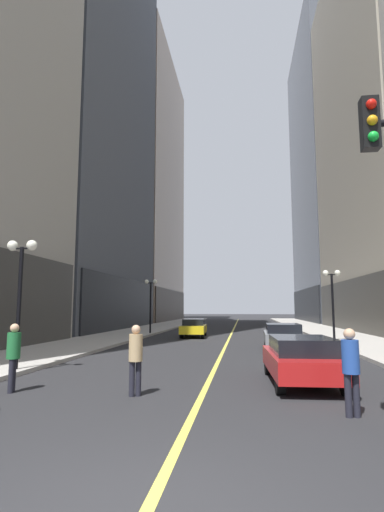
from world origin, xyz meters
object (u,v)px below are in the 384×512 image
object	(u,v)px
street_lamp_left_near	(21,275)
car_grey	(283,335)
pedestrian_in_green_parka	(13,352)
street_lamp_right_mid	(332,289)
car_yellow	(194,327)
pedestrian_in_tan_trench	(136,354)
car_red	(302,358)
pedestrian_in_blue_hoodie	(351,365)
street_lamp_left_far	(151,294)

from	to	relation	value
street_lamp_left_near	car_grey	bearing A→B (deg)	43.90
car_grey	pedestrian_in_green_parka	bearing A→B (deg)	-123.76
street_lamp_right_mid	car_grey	bearing A→B (deg)	-133.44
car_grey	street_lamp_left_near	distance (m)	13.39
pedestrian_in_green_parka	street_lamp_right_mid	distance (m)	19.20
car_yellow	pedestrian_in_green_parka	world-z (taller)	pedestrian_in_green_parka
pedestrian_in_tan_trench	street_lamp_right_mid	bearing A→B (deg)	62.53
car_red	pedestrian_in_blue_hoodie	size ratio (longest dim) A/B	2.57
car_yellow	street_lamp_right_mid	world-z (taller)	street_lamp_right_mid
car_grey	pedestrian_in_green_parka	xyz separation A→B (m)	(-7.94, -11.87, 0.29)
car_red	street_lamp_left_far	xyz separation A→B (m)	(-9.07, 19.92, 2.54)
pedestrian_in_blue_hoodie	street_lamp_left_near	xyz separation A→B (m)	(-9.57, 4.10, 2.25)
pedestrian_in_green_parka	pedestrian_in_blue_hoodie	distance (m)	8.14
car_red	pedestrian_in_green_parka	bearing A→B (deg)	-164.55
car_red	street_lamp_right_mid	distance (m)	14.05
car_red	street_lamp_right_mid	size ratio (longest dim) A/B	1.01
car_yellow	street_lamp_left_far	bearing A→B (deg)	151.85
car_grey	street_lamp_right_mid	bearing A→B (deg)	46.56
street_lamp_left_far	street_lamp_right_mid	bearing A→B (deg)	-27.35
car_grey	street_lamp_right_mid	world-z (taller)	street_lamp_right_mid
car_red	street_lamp_left_near	distance (m)	9.44
pedestrian_in_green_parka	pedestrian_in_tan_trench	bearing A→B (deg)	-0.52
car_yellow	pedestrian_in_tan_trench	distance (m)	20.05
car_grey	street_lamp_left_near	xyz separation A→B (m)	(-9.47, -9.12, 2.54)
car_red	pedestrian_in_tan_trench	world-z (taller)	pedestrian_in_tan_trench
street_lamp_right_mid	pedestrian_in_tan_trench	bearing A→B (deg)	-117.47
pedestrian_in_green_parka	car_yellow	bearing A→B (deg)	83.63
car_yellow	pedestrian_in_tan_trench	world-z (taller)	pedestrian_in_tan_trench
pedestrian_in_blue_hoodie	street_lamp_right_mid	world-z (taller)	street_lamp_right_mid
pedestrian_in_tan_trench	street_lamp_left_far	size ratio (longest dim) A/B	0.39
street_lamp_left_far	pedestrian_in_tan_trench	bearing A→B (deg)	-77.75
pedestrian_in_green_parka	street_lamp_left_near	world-z (taller)	street_lamp_left_near
car_red	street_lamp_right_mid	xyz separation A→B (m)	(3.73, 13.30, 2.54)
pedestrian_in_green_parka	street_lamp_right_mid	size ratio (longest dim) A/B	0.39
car_red	pedestrian_in_green_parka	size ratio (longest dim) A/B	2.57
car_grey	street_lamp_left_near	bearing A→B (deg)	-136.10
car_grey	street_lamp_left_near	world-z (taller)	street_lamp_left_near
pedestrian_in_blue_hoodie	street_lamp_right_mid	distance (m)	17.19
street_lamp_left_near	street_lamp_left_far	xyz separation A→B (m)	(0.00, 19.25, 0.00)
car_red	car_yellow	distance (m)	18.68
pedestrian_in_green_parka	pedestrian_in_tan_trench	size ratio (longest dim) A/B	1.01
car_yellow	pedestrian_in_blue_hoodie	world-z (taller)	pedestrian_in_blue_hoodie
car_red	car_grey	distance (m)	9.80
car_grey	pedestrian_in_green_parka	distance (m)	14.28
car_yellow	car_red	bearing A→B (deg)	-73.50
pedestrian_in_blue_hoodie	street_lamp_right_mid	size ratio (longest dim) A/B	0.39
pedestrian_in_blue_hoodie	car_grey	bearing A→B (deg)	90.41
car_red	street_lamp_left_near	world-z (taller)	street_lamp_left_near
pedestrian_in_tan_trench	pedestrian_in_blue_hoodie	world-z (taller)	pedestrian_in_blue_hoodie
street_lamp_left_near	street_lamp_right_mid	bearing A→B (deg)	44.62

